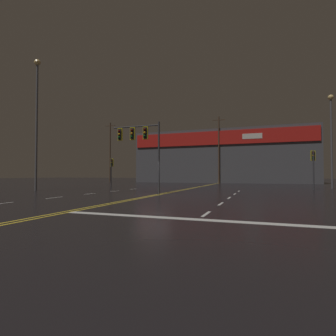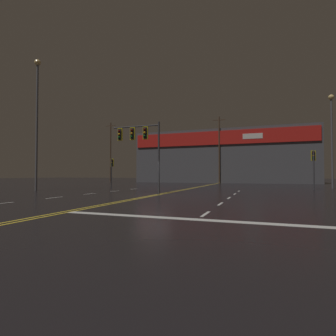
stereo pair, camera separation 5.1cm
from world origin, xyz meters
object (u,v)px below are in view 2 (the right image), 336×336
Objects in this scene: streetlight_near_left at (332,129)px; traffic_signal_corner_northwest at (112,166)px; traffic_signal_corner_northeast at (313,161)px; traffic_signal_median at (139,138)px; streetlight_median_approach at (37,109)px.

traffic_signal_corner_northwest is at bearing -172.16° from streetlight_near_left.
traffic_signal_corner_northeast is at bearing -123.65° from streetlight_near_left.
traffic_signal_corner_northwest is (-22.51, 0.06, -0.24)m from traffic_signal_corner_northeast.
traffic_signal_corner_northeast is 1.09× the size of traffic_signal_corner_northwest.
traffic_signal_median is 21.21m from streetlight_near_left.
streetlight_median_approach reaches higher than traffic_signal_median.
traffic_signal_corner_northeast is 26.60m from streetlight_median_approach.
traffic_signal_corner_northeast is 0.31× the size of streetlight_median_approach.
streetlight_median_approach is at bearing -99.31° from traffic_signal_corner_northwest.
streetlight_near_left is at bearing 56.35° from traffic_signal_corner_northeast.
streetlight_near_left is (2.32, 3.48, 3.55)m from traffic_signal_corner_northeast.
streetlight_median_approach is (-10.56, 0.29, 3.24)m from traffic_signal_median.
traffic_signal_median is at bearing -142.72° from traffic_signal_corner_northeast.
traffic_signal_corner_northeast is (13.61, 10.36, -1.46)m from traffic_signal_median.
streetlight_median_approach is at bearing -152.89° from streetlight_near_left.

